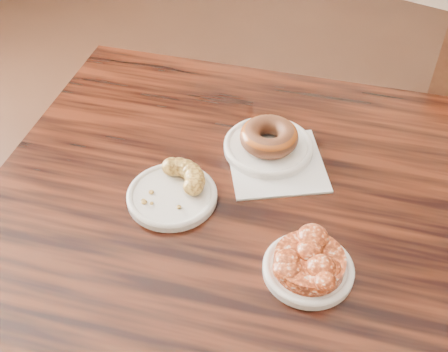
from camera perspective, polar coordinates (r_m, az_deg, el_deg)
The scene contains 8 objects.
cafe_table at distance 1.29m, azimuth 0.53°, elevation -14.87°, with size 0.90×0.90×0.75m, color black.
napkin at distance 1.07m, azimuth 5.34°, elevation 1.30°, with size 0.18×0.18×0.00m, color silver.
plate_donut at distance 1.10m, azimuth 4.52°, elevation 2.98°, with size 0.17×0.17×0.01m, color white.
plate_cruller at distance 1.01m, azimuth -5.30°, elevation -2.05°, with size 0.16×0.16×0.01m, color silver.
plate_fritter at distance 0.91m, azimuth 8.54°, elevation -9.36°, with size 0.14×0.14×0.01m, color white.
glazed_donut at distance 1.08m, azimuth 4.60°, elevation 4.02°, with size 0.11×0.11×0.04m, color maroon.
apple_fritter at distance 0.89m, azimuth 8.70°, elevation -8.42°, with size 0.15×0.15×0.04m, color #4A1707, non-canonical shape.
cruller_fragment at distance 0.99m, azimuth -5.38°, elevation -1.13°, with size 0.12×0.12×0.03m, color brown, non-canonical shape.
Camera 1 is at (0.17, -0.55, 1.48)m, focal length 45.00 mm.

